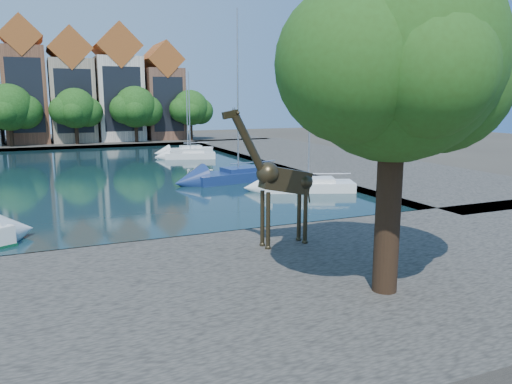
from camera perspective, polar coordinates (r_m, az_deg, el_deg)
ground at (r=22.66m, az=-16.14°, el=-6.89°), size 160.00×160.00×0.00m
water_basin at (r=46.06m, az=-19.97°, el=1.76°), size 38.00×50.00×0.08m
near_quay at (r=16.06m, az=-12.90°, el=-13.21°), size 50.00×14.00×0.50m
far_quay at (r=77.81m, az=-21.46°, el=5.23°), size 60.00×16.00×0.50m
right_quay at (r=53.53m, az=7.80°, el=3.70°), size 14.00×52.00×0.50m
plane_tree at (r=16.07m, az=15.99°, el=13.82°), size 8.32×6.40×10.62m
townhouse_center at (r=77.53m, az=-24.88°, el=10.98°), size 5.44×9.18×16.93m
townhouse_east_inner at (r=77.63m, az=-20.34°, el=10.83°), size 5.94×9.18×15.79m
townhouse_east_mid at (r=78.28m, az=-15.52°, el=11.36°), size 6.43×9.18×16.65m
townhouse_east_end at (r=79.44m, az=-10.76°, el=10.83°), size 5.44×9.18×14.43m
far_tree_mid_west at (r=72.10m, az=-26.30°, el=8.51°), size 7.80×6.00×8.00m
far_tree_mid_east at (r=72.16m, az=-19.88°, el=8.84°), size 7.02×5.40×7.52m
far_tree_east at (r=73.10m, az=-13.54°, el=9.28°), size 7.54×5.80×7.84m
far_tree_far_east at (r=74.89m, az=-7.43°, el=9.39°), size 6.76×5.20×7.36m
giraffe_statue at (r=20.79m, az=2.66°, el=1.39°), size 4.03×0.82×5.75m
sailboat_right_a at (r=36.11m, az=6.00°, el=0.93°), size 6.88×4.47×9.41m
sailboat_right_b at (r=40.39m, az=-2.03°, el=2.13°), size 8.09×3.98×13.37m
sailboat_right_c at (r=55.64m, az=-7.51°, el=4.34°), size 5.72×3.27×9.38m
sailboat_right_d at (r=60.17m, az=-7.78°, el=4.82°), size 5.60×1.96×7.91m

